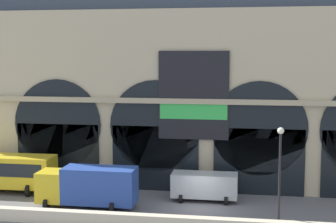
% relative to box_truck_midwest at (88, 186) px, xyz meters
% --- Properties ---
extents(ground_plane, '(200.00, 200.00, 0.00)m').
position_rel_box_truck_midwest_xyz_m(ground_plane, '(8.44, 0.66, -1.70)').
color(ground_plane, slate).
extents(station_building, '(45.07, 4.63, 19.05)m').
position_rel_box_truck_midwest_xyz_m(station_building, '(8.47, 7.77, 7.49)').
color(station_building, '#BCAD8C').
rests_on(station_building, ground).
extents(box_truck_midwest, '(7.50, 2.91, 3.12)m').
position_rel_box_truck_midwest_xyz_m(box_truck_midwest, '(0.00, 0.00, 0.00)').
color(box_truck_midwest, gold).
rests_on(box_truck_midwest, ground).
extents(van_center, '(5.20, 2.48, 2.20)m').
position_rel_box_truck_midwest_xyz_m(van_center, '(8.52, 3.25, -0.45)').
color(van_center, '#ADB2B7').
rests_on(van_center, ground).
extents(street_lamp_quayside, '(0.44, 0.44, 6.90)m').
position_rel_box_truck_midwest_xyz_m(street_lamp_quayside, '(13.95, -2.93, 2.71)').
color(street_lamp_quayside, black).
rests_on(street_lamp_quayside, ground).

